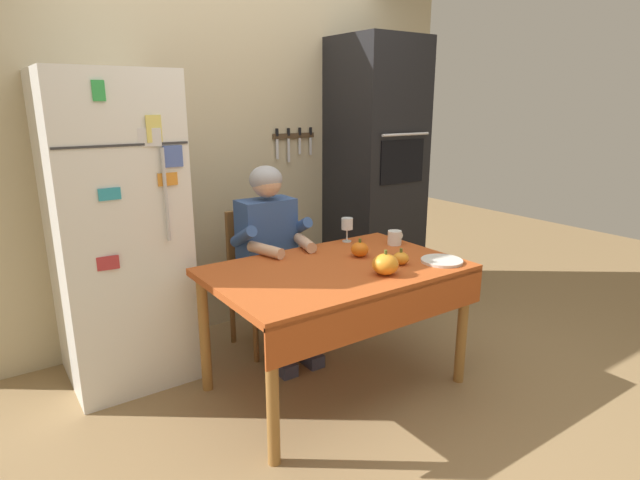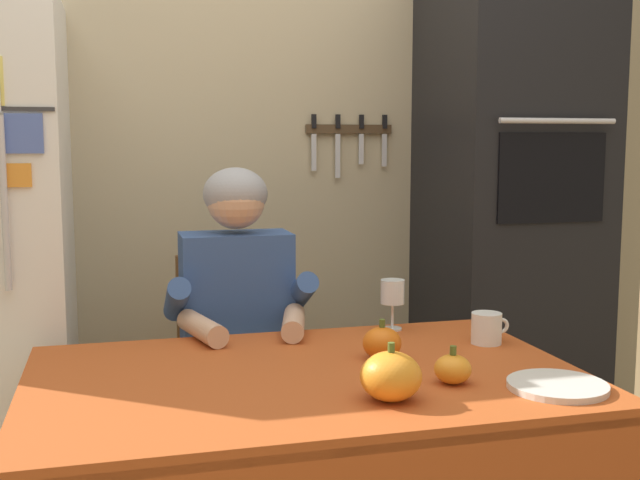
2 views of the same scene
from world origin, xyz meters
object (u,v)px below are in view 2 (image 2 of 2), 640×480
at_px(pumpkin_small, 382,343).
at_px(serving_tray, 557,386).
at_px(coffee_mug, 487,328).
at_px(chair_behind_person, 232,376).
at_px(dining_table, 308,408).
at_px(seated_person, 240,325).
at_px(pumpkin_medium, 391,376).
at_px(wine_glass, 393,294).
at_px(wall_oven, 509,212).
at_px(pumpkin_large, 453,369).

bearing_deg(pumpkin_small, serving_tray, -48.21).
bearing_deg(coffee_mug, chair_behind_person, 136.91).
distance_m(dining_table, seated_person, 0.61).
xyz_separation_m(chair_behind_person, seated_person, (0.00, -0.19, 0.23)).
relative_size(pumpkin_medium, serving_tray, 0.60).
xyz_separation_m(wine_glass, pumpkin_small, (-0.14, -0.31, -0.07)).
relative_size(wall_oven, wine_glass, 13.21).
height_order(wine_glass, serving_tray, wine_glass).
distance_m(dining_table, pumpkin_small, 0.28).
height_order(seated_person, coffee_mug, seated_person).
bearing_deg(wine_glass, pumpkin_small, -114.79).
relative_size(pumpkin_small, serving_tray, 0.46).
distance_m(pumpkin_large, serving_tray, 0.25).
bearing_deg(pumpkin_small, dining_table, -157.03).
height_order(dining_table, seated_person, seated_person).
bearing_deg(pumpkin_medium, wine_glass, 69.63).
bearing_deg(serving_tray, pumpkin_small, 131.79).
relative_size(dining_table, wine_glass, 8.80).
height_order(coffee_mug, wine_glass, wine_glass).
relative_size(dining_table, serving_tray, 5.88).
xyz_separation_m(pumpkin_large, pumpkin_small, (-0.09, 0.25, 0.01)).
relative_size(chair_behind_person, seated_person, 0.75).
xyz_separation_m(wall_oven, serving_tray, (-0.50, -1.18, -0.30)).
relative_size(wall_oven, dining_table, 1.50).
height_order(dining_table, pumpkin_large, pumpkin_large).
xyz_separation_m(seated_person, pumpkin_large, (0.40, -0.76, 0.04)).
height_order(seated_person, serving_tray, seated_person).
height_order(chair_behind_person, serving_tray, chair_behind_person).
bearing_deg(dining_table, chair_behind_person, 95.61).
bearing_deg(pumpkin_large, dining_table, 154.90).
relative_size(dining_table, seated_person, 1.12).
distance_m(dining_table, pumpkin_large, 0.38).
bearing_deg(seated_person, wine_glass, -23.59).
bearing_deg(chair_behind_person, pumpkin_large, -66.86).
height_order(dining_table, serving_tray, serving_tray).
distance_m(chair_behind_person, seated_person, 0.29).
distance_m(wall_oven, dining_table, 1.45).
bearing_deg(wall_oven, serving_tray, -112.95).
bearing_deg(chair_behind_person, pumpkin_medium, -78.17).
xyz_separation_m(chair_behind_person, pumpkin_large, (0.40, -0.95, 0.26)).
bearing_deg(pumpkin_medium, chair_behind_person, 101.83).
xyz_separation_m(wall_oven, pumpkin_small, (-0.82, -0.82, -0.27)).
bearing_deg(wine_glass, pumpkin_large, -94.91).
distance_m(seated_person, pumpkin_medium, 0.87).
bearing_deg(pumpkin_large, pumpkin_medium, -157.09).
distance_m(chair_behind_person, pumpkin_large, 1.06).
bearing_deg(pumpkin_small, chair_behind_person, 114.06).
bearing_deg(coffee_mug, seated_person, 146.99).
height_order(wall_oven, serving_tray, wall_oven).
bearing_deg(serving_tray, seated_person, 126.10).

